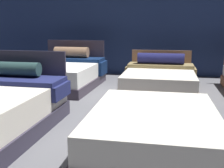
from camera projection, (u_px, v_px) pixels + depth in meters
name	position (u px, v px, depth m)	size (l,w,h in m)	color
ground_plane	(94.00, 108.00, 4.69)	(18.00, 18.00, 0.02)	#5B5B60
showroom_back_wall	(123.00, 12.00, 7.62)	(18.00, 0.06, 3.50)	navy
bed_2	(154.00, 128.00, 3.17)	(1.50, 1.93, 0.43)	#342A37
bed_5	(62.00, 74.00, 6.29)	(1.78, 2.13, 1.02)	#332B37
bed_6	(159.00, 79.00, 5.96)	(1.64, 1.97, 0.80)	#996B4C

